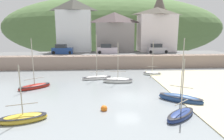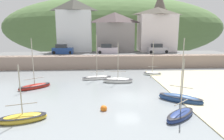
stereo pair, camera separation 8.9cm
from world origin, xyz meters
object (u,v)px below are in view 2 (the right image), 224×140
Objects in this scene: waterfront_building_left at (75,25)px; sailboat_blue_trim at (97,78)px; sailboat_tall_mast at (152,73)px; sailboat_nearest_shore at (180,98)px; waterfront_building_right at (157,29)px; motorboat_with_cabin at (35,86)px; sailboat_white_hull at (118,80)px; parked_car_near_slipway at (62,50)px; parked_car_by_wall at (107,49)px; dinghy_open_wooden at (23,118)px; waterfront_building_centre at (115,32)px; sailboat_far_left at (180,115)px; parked_car_end_of_row at (157,49)px; church_with_spire at (159,20)px; mooring_buoy at (104,109)px.

waterfront_building_left reaches higher than sailboat_blue_trim.
sailboat_nearest_shore is at bearing -77.60° from sailboat_tall_mast.
waterfront_building_right is (18.61, 0.00, -0.83)m from waterfront_building_left.
waterfront_building_right is 30.92m from motorboat_with_cabin.
waterfront_building_left reaches higher than sailboat_tall_mast.
parked_car_near_slipway is at bearing 129.36° from sailboat_white_hull.
sailboat_blue_trim is at bearing -95.70° from parked_car_by_wall.
dinghy_open_wooden is 0.83× the size of sailboat_white_hull.
sailboat_tall_mast is at bearing -108.07° from waterfront_building_right.
motorboat_with_cabin is at bearing -118.81° from waterfront_building_centre.
sailboat_far_left reaches higher than parked_car_near_slipway.
sailboat_nearest_shore is at bearing -60.63° from sailboat_blue_trim.
sailboat_white_hull reaches higher than dinghy_open_wooden.
parked_car_near_slipway is (-9.90, 14.63, 2.91)m from sailboat_white_hull.
parked_car_by_wall is (7.06, -4.50, -5.01)m from waterfront_building_left.
sailboat_white_hull is at bearing -125.52° from parked_car_end_of_row.
motorboat_with_cabin is at bearing -163.55° from sailboat_white_hull.
sailboat_white_hull is 9.61m from sailboat_nearest_shore.
waterfront_building_left is at bearing 163.93° from parked_car_end_of_row.
waterfront_building_centre is 12.46m from parked_car_near_slipway.
motorboat_with_cabin reaches higher than sailboat_white_hull.
motorboat_with_cabin is (-23.00, -25.21, -9.31)m from church_with_spire.
dinghy_open_wooden is (-9.75, -30.44, -6.57)m from waterfront_building_centre.
sailboat_blue_trim is 3.53m from sailboat_white_hull.
parked_car_by_wall is 7.04× the size of mooring_buoy.
motorboat_with_cabin is 1.51× the size of parked_car_near_slipway.
waterfront_building_centre reaches higher than sailboat_nearest_shore.
parked_car_by_wall is at bearing 69.53° from sailboat_blue_trim.
sailboat_white_hull is at bearing -67.84° from waterfront_building_left.
sailboat_far_left is (-1.53, -3.70, -0.07)m from sailboat_nearest_shore.
sailboat_far_left is 27.01m from parked_car_end_of_row.
church_with_spire is 2.77× the size of sailboat_far_left.
waterfront_building_centre is 32.63m from dinghy_open_wooden.
parked_car_by_wall is at bearing -112.59° from waterfront_building_centre.
waterfront_building_right is at bearing 86.67° from sailboat_tall_mast.
sailboat_blue_trim is at bearing 93.20° from mooring_buoy.
sailboat_far_left is 6.49m from mooring_buoy.
motorboat_with_cabin is 0.96× the size of sailboat_nearest_shore.
sailboat_white_hull is (2.88, -2.03, 0.04)m from sailboat_blue_trim.
sailboat_nearest_shore is 23.10m from parked_car_end_of_row.
waterfront_building_left is 2.71× the size of parked_car_by_wall.
dinghy_open_wooden is 6.60m from mooring_buoy.
dinghy_open_wooden is 21.40m from sailboat_tall_mast.
waterfront_building_centre reaches higher than sailboat_white_hull.
church_with_spire reaches higher than mooring_buoy.
waterfront_building_right is at bearing 0.00° from waterfront_building_centre.
church_with_spire is (1.66, 4.00, 2.18)m from waterfront_building_right.
waterfront_building_centre is 1.54× the size of sailboat_tall_mast.
sailboat_blue_trim is 1.17× the size of sailboat_white_hull.
sailboat_tall_mast is at bearing -31.01° from parked_car_near_slipway.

